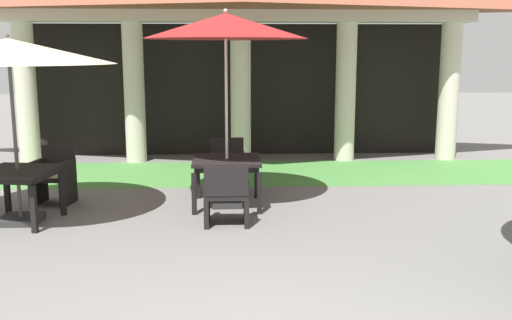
% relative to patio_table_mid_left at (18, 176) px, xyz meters
% --- Properties ---
extents(background_pavilion, '(10.24, 3.05, 4.36)m').
position_rel_patio_table_mid_left_xyz_m(background_pavilion, '(3.15, 4.65, 2.72)').
color(background_pavilion, beige).
rests_on(background_pavilion, ground).
extents(lawn_strip, '(12.04, 2.40, 0.01)m').
position_rel_patio_table_mid_left_xyz_m(lawn_strip, '(3.15, 3.21, -0.65)').
color(lawn_strip, '#47843D').
rests_on(lawn_strip, ground).
extents(patio_table_mid_left, '(1.07, 1.07, 0.76)m').
position_rel_patio_table_mid_left_xyz_m(patio_table_mid_left, '(0.00, 0.00, 0.00)').
color(patio_table_mid_left, black).
rests_on(patio_table_mid_left, ground).
extents(patio_umbrella_mid_left, '(2.82, 2.82, 2.58)m').
position_rel_patio_table_mid_left_xyz_m(patio_umbrella_mid_left, '(-0.00, 0.00, 1.68)').
color(patio_umbrella_mid_left, '#2D2D2D').
rests_on(patio_umbrella_mid_left, ground).
extents(patio_chair_mid_left_north, '(0.64, 0.62, 0.89)m').
position_rel_patio_table_mid_left_xyz_m(patio_chair_mid_left_north, '(0.17, 1.02, -0.23)').
color(patio_chair_mid_left_north, black).
rests_on(patio_chair_mid_left_north, ground).
extents(patio_table_mid_right, '(1.02, 1.02, 0.74)m').
position_rel_patio_table_mid_left_xyz_m(patio_table_mid_right, '(2.87, 0.77, -0.01)').
color(patio_table_mid_right, black).
rests_on(patio_table_mid_right, ground).
extents(patio_umbrella_mid_right, '(2.43, 2.43, 2.96)m').
position_rel_patio_table_mid_left_xyz_m(patio_umbrella_mid_right, '(2.87, 0.77, 2.04)').
color(patio_umbrella_mid_right, '#2D2D2D').
rests_on(patio_umbrella_mid_right, ground).
extents(patio_chair_mid_right_north, '(0.58, 0.56, 0.88)m').
position_rel_patio_table_mid_left_xyz_m(patio_chair_mid_right_north, '(2.87, 1.78, -0.25)').
color(patio_chair_mid_right_north, black).
rests_on(patio_chair_mid_right_north, ground).
extents(patio_chair_mid_right_south, '(0.61, 0.54, 0.86)m').
position_rel_patio_table_mid_left_xyz_m(patio_chair_mid_right_south, '(2.87, -0.23, -0.24)').
color(patio_chair_mid_right_south, black).
rests_on(patio_chair_mid_right_south, ground).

